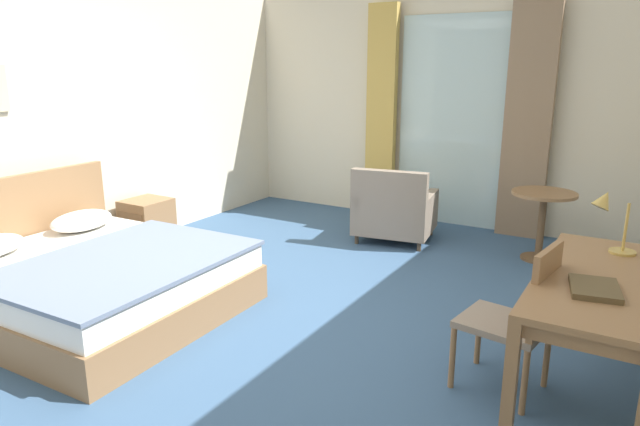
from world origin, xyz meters
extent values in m
cube|color=#38567A|center=(0.00, 0.00, -0.05)|extent=(5.61, 7.38, 0.10)
cube|color=beige|center=(0.00, 3.43, 1.37)|extent=(5.21, 0.12, 2.75)
cube|color=beige|center=(-2.54, 0.00, 1.37)|extent=(0.12, 6.98, 2.75)
cube|color=silver|center=(0.18, 3.35, 1.21)|extent=(1.28, 0.02, 2.42)
cube|color=tan|center=(-0.68, 3.25, 1.28)|extent=(0.37, 0.10, 2.56)
cube|color=#897056|center=(1.04, 3.25, 1.28)|extent=(0.49, 0.10, 2.56)
cube|color=olive|center=(-1.29, -0.52, 0.14)|extent=(1.95, 1.81, 0.28)
cube|color=white|center=(-1.29, -0.52, 0.37)|extent=(1.89, 1.76, 0.18)
cube|color=olive|center=(-2.28, -0.54, 0.49)|extent=(0.10, 1.81, 0.98)
cube|color=slate|center=(-0.98, -0.51, 0.48)|extent=(1.30, 1.78, 0.03)
ellipsoid|color=white|center=(-1.99, -0.11, 0.54)|extent=(0.39, 0.57, 0.16)
cube|color=olive|center=(-2.20, 0.82, 0.26)|extent=(0.41, 0.43, 0.51)
cube|color=brown|center=(-2.20, 0.60, 0.36)|extent=(0.35, 0.01, 0.12)
cube|color=olive|center=(2.09, 0.08, 0.75)|extent=(0.62, 1.50, 0.04)
cube|color=olive|center=(2.09, 0.08, 0.69)|extent=(0.57, 1.43, 0.08)
cube|color=olive|center=(1.81, -0.63, 0.37)|extent=(0.06, 0.06, 0.73)
cube|color=olive|center=(1.81, 0.81, 0.37)|extent=(0.06, 0.06, 0.73)
cube|color=gray|center=(1.62, 0.00, 0.41)|extent=(0.52, 0.47, 0.04)
cube|color=olive|center=(1.84, -0.03, 0.68)|extent=(0.09, 0.38, 0.49)
cylinder|color=olive|center=(1.44, 0.21, 0.20)|extent=(0.04, 0.04, 0.39)
cylinder|color=olive|center=(1.39, -0.15, 0.20)|extent=(0.04, 0.04, 0.39)
cylinder|color=olive|center=(1.86, 0.15, 0.20)|extent=(0.04, 0.04, 0.39)
cylinder|color=olive|center=(1.81, -0.21, 0.20)|extent=(0.04, 0.04, 0.39)
cylinder|color=tan|center=(2.17, 0.57, 0.78)|extent=(0.15, 0.15, 0.02)
cylinder|color=tan|center=(2.17, 0.57, 0.93)|extent=(0.02, 0.02, 0.29)
cone|color=tan|center=(2.04, 0.46, 1.11)|extent=(0.14, 0.13, 0.16)
cube|color=brown|center=(2.09, -0.16, 0.79)|extent=(0.28, 0.34, 0.03)
cube|color=gray|center=(-0.09, 2.41, 0.23)|extent=(0.90, 0.85, 0.27)
cube|color=gray|center=(-0.04, 2.10, 0.59)|extent=(0.81, 0.24, 0.45)
cube|color=gray|center=(0.25, 2.46, 0.45)|extent=(0.21, 0.74, 0.16)
cube|color=gray|center=(-0.44, 2.35, 0.45)|extent=(0.21, 0.74, 0.16)
cylinder|color=#4C3D2D|center=(0.19, 2.77, 0.05)|extent=(0.04, 0.04, 0.10)
cylinder|color=#4C3D2D|center=(-0.47, 2.66, 0.05)|extent=(0.04, 0.04, 0.10)
cylinder|color=#4C3D2D|center=(0.29, 2.16, 0.05)|extent=(0.04, 0.04, 0.10)
cylinder|color=#4C3D2D|center=(-0.38, 2.05, 0.05)|extent=(0.04, 0.04, 0.10)
cylinder|color=olive|center=(1.40, 2.52, 0.67)|extent=(0.61, 0.61, 0.03)
cylinder|color=brown|center=(1.40, 2.52, 0.33)|extent=(0.07, 0.07, 0.65)
cylinder|color=brown|center=(1.40, 2.52, 0.01)|extent=(0.33, 0.33, 0.02)
camera|label=1|loc=(2.25, -3.14, 1.88)|focal=31.77mm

